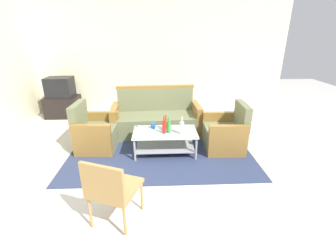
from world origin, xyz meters
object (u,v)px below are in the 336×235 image
object	(u,v)px
bottle_green	(169,127)
tv_stand	(63,106)
couch	(156,119)
coffee_table	(165,139)
armchair_left	(96,133)
bottle_clear	(182,128)
wicker_chair	(111,187)
bottle_brown	(166,124)
cup	(153,126)
television	(60,87)
bottle_red	(164,127)
armchair_right	(225,134)

from	to	relation	value
bottle_green	tv_stand	xyz separation A→B (m)	(-2.57, 2.01, -0.26)
couch	coffee_table	size ratio (longest dim) A/B	1.66
armchair_left	tv_stand	xyz separation A→B (m)	(-1.25, 1.72, -0.03)
bottle_clear	wicker_chair	world-z (taller)	wicker_chair
couch	bottle_brown	bearing A→B (deg)	100.20
cup	television	world-z (taller)	television
couch	bottle_red	bearing A→B (deg)	95.80
armchair_right	television	bearing A→B (deg)	64.90
couch	wicker_chair	distance (m)	2.49
cup	wicker_chair	world-z (taller)	wicker_chair
coffee_table	bottle_brown	size ratio (longest dim) A/B	4.09
armchair_left	coffee_table	bearing A→B (deg)	81.06
bottle_red	wicker_chair	bearing A→B (deg)	-111.78
television	bottle_brown	bearing A→B (deg)	144.93
armchair_left	armchair_right	bearing A→B (deg)	89.57
bottle_brown	bottle_green	size ratio (longest dim) A/B	0.92
armchair_right	wicker_chair	world-z (taller)	armchair_right
couch	bottle_green	bearing A→B (deg)	101.07
coffee_table	television	xyz separation A→B (m)	(-2.51, 1.98, 0.49)
armchair_right	bottle_green	size ratio (longest dim) A/B	2.92
bottle_green	tv_stand	bearing A→B (deg)	141.94
bottle_brown	tv_stand	world-z (taller)	bottle_brown
bottle_brown	bottle_green	world-z (taller)	bottle_green
bottle_brown	tv_stand	bearing A→B (deg)	143.34
armchair_left	television	world-z (taller)	television
armchair_left	cup	world-z (taller)	armchair_left
bottle_brown	wicker_chair	distance (m)	1.79
armchair_right	bottle_brown	distance (m)	1.11
cup	television	bearing A→B (deg)	141.68
cup	wicker_chair	distance (m)	1.79
bottle_red	bottle_brown	bearing A→B (deg)	76.31
bottle_clear	armchair_left	bearing A→B (deg)	166.68
cup	television	size ratio (longest dim) A/B	0.16
tv_stand	bottle_green	bearing A→B (deg)	-38.06
bottle_green	couch	bearing A→B (deg)	103.64
couch	tv_stand	bearing A→B (deg)	-27.90
tv_stand	bottle_clear	bearing A→B (deg)	-36.77
bottle_green	bottle_red	bearing A→B (deg)	-164.26
cup	bottle_green	bearing A→B (deg)	-36.13
coffee_table	bottle_red	world-z (taller)	bottle_red
television	wicker_chair	bearing A→B (deg)	119.52
couch	bottle_brown	distance (m)	0.81
bottle_green	television	xyz separation A→B (m)	(-2.57, 2.02, 0.24)
coffee_table	bottle_red	xyz separation A→B (m)	(-0.02, -0.06, 0.26)
bottle_clear	cup	xyz separation A→B (m)	(-0.49, 0.27, -0.07)
bottle_clear	tv_stand	world-z (taller)	bottle_clear
bottle_red	cup	xyz separation A→B (m)	(-0.19, 0.22, -0.07)
bottle_brown	cup	size ratio (longest dim) A/B	2.69
cup	tv_stand	world-z (taller)	tv_stand
wicker_chair	bottle_clear	bearing A→B (deg)	79.25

